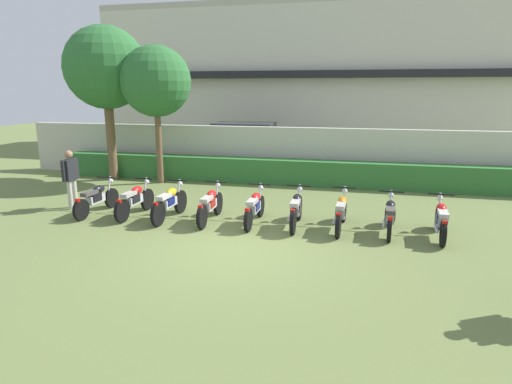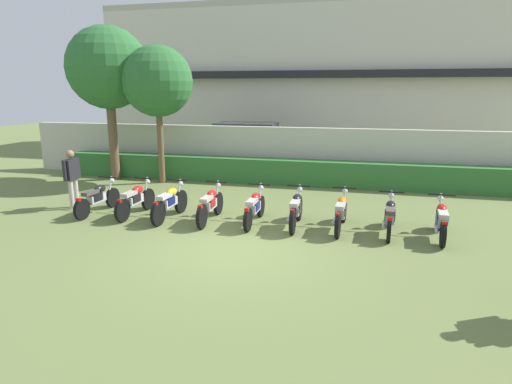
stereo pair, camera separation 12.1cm
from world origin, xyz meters
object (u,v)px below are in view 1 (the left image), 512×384
at_px(tree_near_inspector, 106,69).
at_px(motorcycle_in_row_8, 441,219).
at_px(inspector_person, 71,174).
at_px(motorcycle_in_row_0, 96,198).
at_px(motorcycle_in_row_6, 341,212).
at_px(parked_car, 247,144).
at_px(tree_far_side, 156,82).
at_px(motorcycle_in_row_5, 296,209).
at_px(motorcycle_in_row_4, 255,207).
at_px(motorcycle_in_row_3, 210,204).
at_px(motorcycle_in_row_7, 390,216).
at_px(motorcycle_in_row_1, 135,200).
at_px(motorcycle_in_row_2, 169,202).

height_order(tree_near_inspector, motorcycle_in_row_8, tree_near_inspector).
bearing_deg(inspector_person, motorcycle_in_row_0, -18.81).
relative_size(motorcycle_in_row_6, motorcycle_in_row_8, 1.07).
distance_m(parked_car, tree_far_side, 5.77).
xyz_separation_m(motorcycle_in_row_0, motorcycle_in_row_5, (5.52, 0.08, 0.02)).
distance_m(motorcycle_in_row_0, motorcycle_in_row_4, 4.45).
height_order(motorcycle_in_row_4, motorcycle_in_row_8, motorcycle_in_row_8).
bearing_deg(tree_near_inspector, motorcycle_in_row_3, -38.75).
bearing_deg(motorcycle_in_row_7, motorcycle_in_row_3, 94.44).
relative_size(motorcycle_in_row_5, motorcycle_in_row_7, 1.02).
distance_m(motorcycle_in_row_3, inspector_person, 4.31).
height_order(parked_car, motorcycle_in_row_5, parked_car).
bearing_deg(motorcycle_in_row_1, motorcycle_in_row_5, -86.28).
bearing_deg(motorcycle_in_row_2, tree_far_side, 31.34).
height_order(motorcycle_in_row_0, motorcycle_in_row_4, same).
height_order(motorcycle_in_row_4, motorcycle_in_row_6, motorcycle_in_row_6).
xyz_separation_m(tree_near_inspector, motorcycle_in_row_2, (4.24, -4.36, -3.63)).
relative_size(tree_near_inspector, inspector_person, 3.32).
bearing_deg(tree_near_inspector, tree_far_side, -4.07).
distance_m(tree_far_side, motorcycle_in_row_3, 6.20).
distance_m(motorcycle_in_row_1, motorcycle_in_row_2, 1.05).
height_order(motorcycle_in_row_0, motorcycle_in_row_2, motorcycle_in_row_2).
bearing_deg(tree_far_side, motorcycle_in_row_8, -25.04).
relative_size(parked_car, motorcycle_in_row_0, 2.38).
xyz_separation_m(motorcycle_in_row_2, inspector_person, (-3.16, 0.37, 0.54)).
distance_m(motorcycle_in_row_2, motorcycle_in_row_8, 6.71).
distance_m(motorcycle_in_row_5, inspector_person, 6.54).
relative_size(motorcycle_in_row_8, inspector_person, 1.08).
relative_size(motorcycle_in_row_2, motorcycle_in_row_3, 0.99).
relative_size(motorcycle_in_row_0, motorcycle_in_row_3, 0.98).
relative_size(tree_near_inspector, motorcycle_in_row_4, 2.98).
relative_size(parked_car, motorcycle_in_row_8, 2.48).
relative_size(motorcycle_in_row_3, motorcycle_in_row_6, 1.00).
height_order(motorcycle_in_row_4, inspector_person, inspector_person).
relative_size(motorcycle_in_row_3, motorcycle_in_row_8, 1.06).
relative_size(parked_car, motorcycle_in_row_1, 2.40).
height_order(motorcycle_in_row_5, inspector_person, inspector_person).
bearing_deg(inspector_person, motorcycle_in_row_7, -1.72).
bearing_deg(motorcycle_in_row_0, motorcycle_in_row_8, -85.89).
bearing_deg(motorcycle_in_row_4, tree_far_side, 48.64).
relative_size(motorcycle_in_row_1, motorcycle_in_row_6, 0.97).
xyz_separation_m(parked_car, motorcycle_in_row_0, (-2.06, -8.83, -0.50)).
height_order(motorcycle_in_row_4, motorcycle_in_row_7, motorcycle_in_row_4).
height_order(tree_far_side, inspector_person, tree_far_side).
bearing_deg(motorcycle_in_row_8, motorcycle_in_row_2, 94.68).
bearing_deg(motorcycle_in_row_4, motorcycle_in_row_8, -90.55).
distance_m(motorcycle_in_row_5, motorcycle_in_row_7, 2.24).
height_order(motorcycle_in_row_5, motorcycle_in_row_7, motorcycle_in_row_5).
bearing_deg(motorcycle_in_row_3, tree_near_inspector, 50.67).
distance_m(tree_far_side, motorcycle_in_row_0, 5.26).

